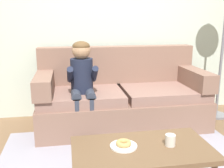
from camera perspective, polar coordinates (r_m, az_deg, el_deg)
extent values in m
plane|color=brown|center=(2.71, 2.99, -15.73)|extent=(10.00, 10.00, 0.00)
cube|color=beige|center=(3.73, -1.65, 14.85)|extent=(8.00, 0.10, 2.80)
cube|color=#846051|center=(3.37, 2.16, -6.05)|extent=(2.08, 0.90, 0.38)
cube|color=#8B665B|center=(3.18, -6.82, -2.63)|extent=(1.00, 0.74, 0.12)
cube|color=#8B665B|center=(3.39, 11.01, -1.74)|extent=(1.00, 0.74, 0.12)
cube|color=#846051|center=(3.56, 1.07, 4.30)|extent=(2.08, 0.20, 0.49)
cube|color=#846051|center=(3.19, -14.51, 0.24)|extent=(0.20, 0.90, 0.22)
cube|color=#846051|center=(3.56, 17.19, 1.47)|extent=(0.20, 0.90, 0.22)
cube|color=brown|center=(2.09, 6.59, -14.01)|extent=(1.08, 0.58, 0.04)
cylinder|color=brown|center=(2.32, -7.21, -16.51)|extent=(0.04, 0.04, 0.34)
cylinder|color=brown|center=(2.53, 15.76, -14.14)|extent=(0.04, 0.04, 0.34)
cylinder|color=#1E2338|center=(3.09, -6.58, 1.86)|extent=(0.26, 0.26, 0.40)
sphere|color=tan|center=(3.02, -6.72, 7.29)|extent=(0.21, 0.21, 0.21)
ellipsoid|color=brown|center=(3.01, -6.74, 8.18)|extent=(0.20, 0.20, 0.12)
cylinder|color=#333847|center=(2.98, -7.84, -2.37)|extent=(0.11, 0.30, 0.11)
cylinder|color=#333847|center=(2.92, -7.57, -7.53)|extent=(0.09, 0.09, 0.44)
cube|color=black|center=(2.97, -7.37, -12.37)|extent=(0.10, 0.20, 0.06)
cylinder|color=#1E2338|center=(2.97, -9.10, 1.99)|extent=(0.07, 0.29, 0.23)
cylinder|color=#333847|center=(2.99, -4.78, -2.24)|extent=(0.11, 0.30, 0.11)
cylinder|color=#333847|center=(2.93, -4.42, -7.38)|extent=(0.09, 0.09, 0.44)
cube|color=black|center=(2.98, -4.23, -12.21)|extent=(0.10, 0.20, 0.06)
cylinder|color=#1E2338|center=(2.99, -3.87, 2.20)|extent=(0.07, 0.29, 0.23)
cylinder|color=white|center=(2.08, 2.54, -13.35)|extent=(0.21, 0.21, 0.01)
torus|color=tan|center=(2.07, 2.55, -12.74)|extent=(0.13, 0.13, 0.04)
cylinder|color=silver|center=(2.13, 12.58, -11.86)|extent=(0.08, 0.08, 0.09)
cube|color=gold|center=(2.86, 14.20, -13.93)|extent=(0.16, 0.09, 0.05)
cylinder|color=gold|center=(2.83, 12.58, -14.16)|extent=(0.06, 0.06, 0.05)
cylinder|color=gold|center=(2.89, 15.79, -13.70)|extent=(0.06, 0.06, 0.05)
cylinder|color=slate|center=(4.03, 21.64, -6.30)|extent=(0.30, 0.30, 0.03)
cylinder|color=slate|center=(3.84, 22.75, 5.42)|extent=(0.04, 0.04, 1.63)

